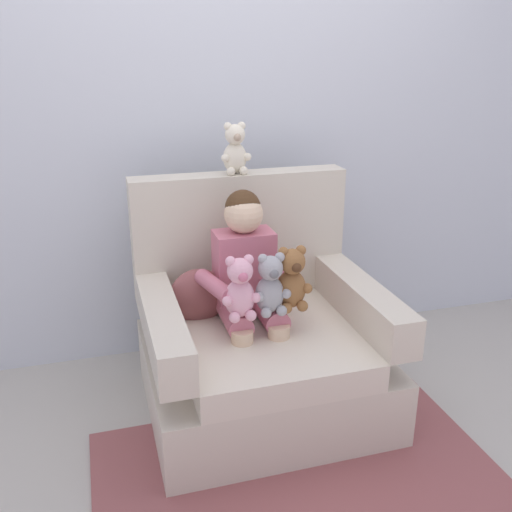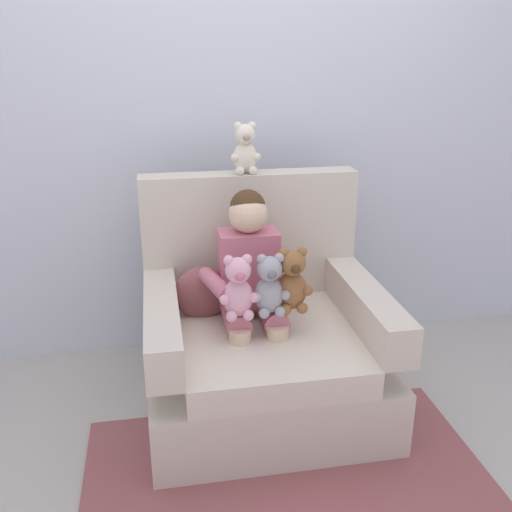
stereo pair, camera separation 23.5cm
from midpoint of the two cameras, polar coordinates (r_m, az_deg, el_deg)
name	(u,v)px [view 2 (the right image)]	position (r m, az deg, el deg)	size (l,w,h in m)	color
ground_plane	(264,407)	(2.76, 3.31, -14.79)	(8.00, 8.00, 0.00)	#ADA89E
back_wall	(237,104)	(2.99, 0.47, 14.83)	(6.00, 0.10, 2.60)	silver
armchair	(262,342)	(2.64, 3.17, -8.56)	(1.03, 0.92, 1.02)	beige
seated_child	(251,276)	(2.51, 2.17, -2.05)	(0.45, 0.39, 0.82)	#C66B7F
plush_brown	(292,281)	(2.40, 6.41, -2.58)	(0.17, 0.13, 0.28)	brown
plush_grey	(270,286)	(2.36, 4.30, -3.07)	(0.16, 0.13, 0.26)	#9E9EA3
plush_pink	(238,288)	(2.32, 1.11, -3.31)	(0.16, 0.13, 0.27)	#EAA8BC
plush_cream_on_backrest	(245,150)	(2.67, 1.47, 10.48)	(0.14, 0.11, 0.24)	silver
throw_pillow	(203,294)	(2.61, -2.77, -3.81)	(0.26, 0.12, 0.26)	#8C4C4C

